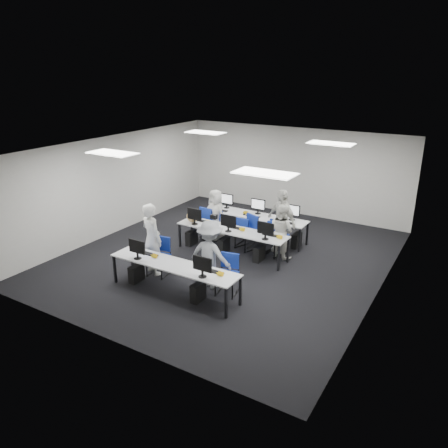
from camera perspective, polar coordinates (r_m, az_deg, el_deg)
The scene contains 23 objects.
room at distance 11.48m, azimuth 0.53°, elevation 2.59°, with size 9.00×9.02×3.00m.
ceiling_panels at distance 11.13m, azimuth 0.55°, elevation 9.91°, with size 5.20×4.60×0.02m.
desk_front at distance 9.92m, azimuth -6.58°, elevation -5.50°, with size 3.20×0.70×0.73m.
desk_mid at distance 11.91m, azimuth 1.01°, elevation -0.93°, with size 3.20×0.70×0.73m.
desk_back at distance 13.07m, azimuth 4.09°, elevation 0.94°, with size 3.20×0.70×0.73m.
equipment_front at distance 10.16m, azimuth -7.44°, elevation -6.94°, with size 2.51×0.41×1.19m.
equipment_mid at distance 12.10m, azimuth 0.17°, elevation -2.22°, with size 2.91×0.41×1.19m.
equipment_back at distance 13.11m, azimuth 4.83°, elevation -0.51°, with size 2.91×0.41×1.19m.
chair_0 at distance 11.03m, azimuth -8.47°, elevation -5.08°, with size 0.52×0.56×0.95m.
chair_1 at distance 10.04m, azimuth 0.43°, elevation -7.51°, with size 0.54×0.57×0.92m.
chair_2 at distance 13.07m, azimuth -1.45°, elevation -0.85°, with size 0.59×0.61×0.91m.
chair_3 at distance 12.43m, azimuth 3.00°, elevation -1.88°, with size 0.63×0.66×0.98m.
chair_4 at distance 12.11m, azimuth 6.36°, elevation -2.64°, with size 0.51×0.55×0.95m.
chair_5 at distance 13.26m, azimuth -1.81°, elevation -0.44°, with size 0.52×0.56×0.98m.
chair_6 at distance 12.70m, azimuth 2.81°, elevation -1.57°, with size 0.43×0.47×0.86m.
chair_7 at distance 12.20m, azimuth 7.02°, elevation -2.44°, with size 0.49×0.53×0.98m.
handbag at distance 12.45m, azimuth -4.20°, elevation 0.92°, with size 0.37×0.23×0.30m, color tan.
student_0 at distance 10.89m, azimuth -9.40°, elevation -1.94°, with size 0.67×0.44×1.83m, color silver.
student_1 at distance 11.85m, azimuth 7.47°, elevation -0.91°, with size 0.72×0.56×1.48m, color silver.
student_2 at distance 13.04m, azimuth -1.08°, elevation 1.28°, with size 0.73×0.48×1.50m, color silver.
student_3 at distance 12.12m, azimuth 7.49°, elevation 0.37°, with size 1.05×0.44×1.80m, color silver.
photographer at distance 10.11m, azimuth -1.83°, elevation -4.03°, with size 1.06×0.61×1.64m, color gray.
dslr_camera at distance 9.93m, azimuth -1.35°, elevation 0.95°, with size 0.14×0.18×0.10m, color black.
Camera 1 is at (5.56, -9.44, 4.91)m, focal length 35.00 mm.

